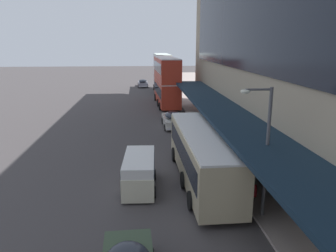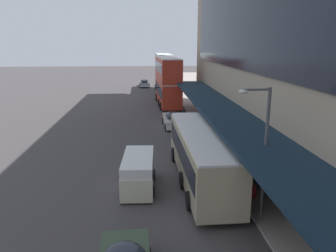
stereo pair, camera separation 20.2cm
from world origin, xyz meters
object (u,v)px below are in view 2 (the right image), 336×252
Objects in this scene: sedan_oncoming_front at (144,83)px; street_lamp at (262,143)px; transit_bus_kerbside_rear at (201,153)px; sedan_trailing_mid at (173,119)px; vw_van at (138,170)px; transit_bus_kerbside_far at (164,72)px; transit_bus_kerbside_front at (168,80)px; fire_hydrant at (254,191)px.

street_lamp reaches higher than sedan_oncoming_front.
sedan_trailing_mid is at bearing 91.84° from transit_bus_kerbside_rear.
vw_van is (-3.34, -14.27, 0.31)m from sedan_trailing_mid.
street_lamp is at bearing -65.83° from transit_bus_kerbside_rear.
transit_bus_kerbside_far is 2.15× the size of sedan_trailing_mid.
transit_bus_kerbside_far reaches higher than transit_bus_kerbside_front.
transit_bus_kerbside_front is 2.41× the size of vw_van.
vw_van is 6.64m from fire_hydrant.
transit_bus_kerbside_front is at bearing 88.59° from sedan_trailing_mid.
transit_bus_kerbside_far is 38.56m from vw_van.
transit_bus_kerbside_front reaches higher than sedan_oncoming_front.
sedan_trailing_mid is (-0.44, 13.73, -1.04)m from transit_bus_kerbside_rear.
transit_bus_kerbside_rear is at bearing 8.07° from vw_van.
transit_bus_kerbside_rear is 2.23× the size of sedan_oncoming_front.
transit_bus_kerbside_front is 1.04× the size of transit_bus_kerbside_far.
sedan_trailing_mid is 7.11× the size of fire_hydrant.
vw_van is at bearing -90.63° from sedan_oncoming_front.
transit_bus_kerbside_front reaches higher than street_lamp.
transit_bus_kerbside_rear is at bearing -90.02° from transit_bus_kerbside_far.
transit_bus_kerbside_front is 11.94m from transit_bus_kerbside_far.
sedan_oncoming_front is (-3.29, 7.91, -2.78)m from transit_bus_kerbside_far.
transit_bus_kerbside_rear reaches higher than sedan_trailing_mid.
transit_bus_kerbside_rear is at bearing -85.90° from sedan_oncoming_front.
transit_bus_kerbside_far is at bearing -67.43° from sedan_oncoming_front.
fire_hydrant is (0.48, 1.93, -3.34)m from street_lamp.
sedan_trailing_mid is (-0.30, -12.09, -2.68)m from transit_bus_kerbside_front.
transit_bus_kerbside_front is at bearing 90.32° from transit_bus_kerbside_rear.
vw_van is (-0.51, -46.21, 0.36)m from sedan_oncoming_front.
street_lamp is (2.17, -30.33, 0.36)m from transit_bus_kerbside_front.
fire_hydrant is (6.29, -2.05, -0.60)m from vw_van.
vw_van is at bearing -95.66° from transit_bus_kerbside_far.
transit_bus_kerbside_far is at bearing 84.34° from vw_van.
transit_bus_kerbside_rear is at bearing -88.16° from sedan_trailing_mid.
vw_van is at bearing 145.61° from street_lamp.
transit_bus_kerbside_front is at bearing 82.15° from vw_van.
sedan_oncoming_front is at bearing 112.57° from transit_bus_kerbside_far.
transit_bus_kerbside_far is 9.01m from sedan_oncoming_front.
transit_bus_kerbside_rear is 2.43× the size of vw_van.
sedan_trailing_mid reaches higher than sedan_oncoming_front.
transit_bus_kerbside_far reaches higher than transit_bus_kerbside_rear.
vw_van reaches higher than fire_hydrant.
transit_bus_kerbside_far is (0.16, 11.94, 0.04)m from transit_bus_kerbside_front.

